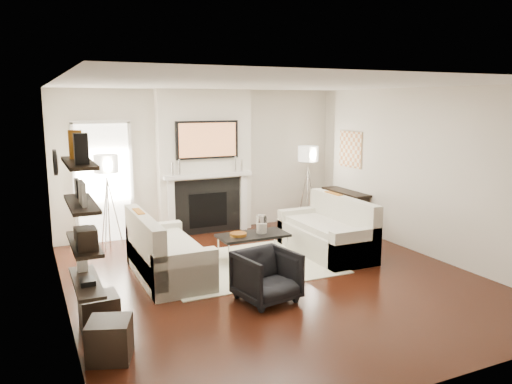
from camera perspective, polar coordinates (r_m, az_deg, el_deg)
name	(u,v)px	position (r m, az deg, el deg)	size (l,w,h in m)	color
room_envelope	(275,185)	(6.84, 2.13, 0.83)	(6.00, 6.00, 6.00)	#32140B
chimney_breast	(205,162)	(9.47, -5.87, 3.43)	(1.80, 0.25, 2.70)	silver
fireplace_surround	(208,206)	(9.48, -5.51, -1.65)	(1.30, 0.02, 1.04)	black
firebox	(208,210)	(9.49, -5.49, -2.07)	(0.75, 0.02, 0.65)	black
mantel_pilaster_l	(171,209)	(9.23, -9.66, -1.88)	(0.12, 0.08, 1.10)	white
mantel_pilaster_r	(243,202)	(9.70, -1.44, -1.14)	(0.12, 0.08, 1.10)	white
mantel_shelf	(208,175)	(9.32, -5.47, 1.90)	(1.70, 0.18, 0.07)	white
tv_body	(207,140)	(9.27, -5.59, 5.96)	(1.20, 0.06, 0.70)	black
tv_screen	(208,140)	(9.24, -5.52, 5.95)	(1.10, 0.01, 0.62)	#BF723F
candlestick_l_tall	(179,167)	(9.14, -8.76, 2.83)	(0.04, 0.04, 0.30)	silver
candlestick_l_short	(172,169)	(9.11, -9.54, 2.59)	(0.04, 0.04, 0.24)	silver
candlestick_r_tall	(235,164)	(9.51, -2.38, 3.23)	(0.04, 0.04, 0.30)	silver
candlestick_r_short	(242,165)	(9.56, -1.66, 3.09)	(0.04, 0.04, 0.24)	silver
hallway_panel	(104,184)	(9.18, -17.02, 0.92)	(0.90, 0.02, 2.10)	white
door_trim_l	(75,186)	(9.10, -19.99, 0.67)	(0.06, 0.06, 2.16)	white
door_trim_r	(131,182)	(9.24, -14.06, 1.12)	(0.06, 0.06, 2.16)	white
door_trim_top	(100,122)	(9.05, -17.36, 7.66)	(1.02, 0.06, 0.06)	white
rug	(246,265)	(7.74, -1.19, -8.31)	(2.60, 2.00, 0.01)	beige
loveseat_left_base	(169,263)	(7.29, -9.94, -7.96)	(0.85, 1.80, 0.42)	beige
loveseat_left_back	(144,244)	(7.12, -12.63, -5.83)	(0.18, 1.80, 0.80)	beige
loveseat_left_arm_n	(185,274)	(6.52, -8.06, -9.28)	(0.85, 0.18, 0.60)	beige
loveseat_left_arm_s	(155,242)	(8.02, -11.50, -5.65)	(0.85, 0.18, 0.60)	beige
loveseat_left_cushion	(172,245)	(7.23, -9.62, -5.96)	(0.63, 1.44, 0.10)	beige
pillow_left_orange	(139,225)	(7.36, -13.21, -3.70)	(0.10, 0.42, 0.42)	#A35E14
pillow_left_charcoal	(149,236)	(6.79, -12.14, -4.92)	(0.10, 0.40, 0.40)	black
loveseat_right_base	(325,241)	(8.33, 7.94, -5.57)	(0.85, 1.80, 0.42)	beige
loveseat_right_back	(343,220)	(8.44, 9.90, -3.21)	(0.18, 1.80, 0.80)	beige
loveseat_right_arm_n	(355,249)	(7.67, 11.27, -6.37)	(0.85, 0.18, 0.60)	beige
loveseat_right_arm_s	(301,225)	(8.97, 5.13, -3.76)	(0.85, 0.18, 0.60)	beige
loveseat_right_cushion	(323,226)	(8.24, 7.69, -3.88)	(0.63, 1.44, 0.10)	beige
pillow_right_orange	(333,205)	(8.63, 8.81, -1.48)	(0.10, 0.42, 0.42)	#A35E14
pillow_right_charcoal	(354,213)	(8.16, 11.15, -2.32)	(0.10, 0.40, 0.40)	black
coffee_table	(253,235)	(7.87, -0.36, -4.98)	(1.10, 0.55, 0.04)	black
coffee_leg_nw	(229,256)	(7.55, -3.13, -7.33)	(0.02, 0.02, 0.38)	silver
coffee_leg_ne	(287,248)	(7.96, 3.60, -6.40)	(0.02, 0.02, 0.38)	silver
coffee_leg_sw	(218,248)	(7.94, -4.33, -6.45)	(0.02, 0.02, 0.38)	silver
coffee_leg_se	(275,241)	(8.33, 2.14, -5.62)	(0.02, 0.02, 0.38)	silver
hurricane_glass	(261,224)	(7.90, 0.63, -3.73)	(0.17, 0.17, 0.30)	white
hurricane_candle	(261,228)	(7.91, 0.63, -4.19)	(0.11, 0.11, 0.17)	white
copper_bowl	(238,234)	(7.76, -2.04, -4.86)	(0.26, 0.26, 0.04)	#AF661D
armchair	(267,274)	(6.32, 1.24, -9.33)	(0.68, 0.64, 0.70)	black
lamp_left_post	(109,213)	(8.87, -16.49, -2.33)	(0.02, 0.02, 1.20)	silver
lamp_left_shade	(106,164)	(8.73, -16.78, 3.12)	(0.40, 0.40, 0.30)	white
lamp_left_leg_a	(115,213)	(8.89, -15.79, -2.27)	(0.02, 0.02, 1.25)	silver
lamp_left_leg_b	(104,212)	(8.96, -16.93, -2.23)	(0.02, 0.02, 1.25)	silver
lamp_left_leg_c	(106,215)	(8.77, -16.75, -2.48)	(0.02, 0.02, 1.25)	silver
lamp_right_post	(307,196)	(10.13, 5.89, -0.41)	(0.02, 0.02, 1.20)	silver
lamp_right_shade	(308,154)	(10.01, 5.98, 4.37)	(0.40, 0.40, 0.30)	white
lamp_right_leg_a	(312,195)	(10.19, 6.42, -0.37)	(0.02, 0.02, 1.25)	silver
lamp_right_leg_b	(303,195)	(10.18, 5.35, -0.35)	(0.02, 0.02, 1.25)	silver
lamp_right_leg_c	(307,197)	(10.02, 5.90, -0.53)	(0.02, 0.02, 1.25)	silver
console_top	(346,192)	(9.91, 10.21, 0.00)	(0.35, 1.20, 0.04)	black
console_leg_n	(362,216)	(9.55, 12.04, -2.75)	(0.30, 0.04, 0.71)	black
console_leg_s	(330,206)	(10.43, 8.41, -1.54)	(0.30, 0.04, 0.71)	black
wall_art	(351,149)	(9.98, 10.76, 4.81)	(0.03, 0.70, 0.70)	tan
shelf_bottom	(86,282)	(5.33, -18.81, -9.74)	(0.25, 1.00, 0.04)	black
shelf_lower	(84,244)	(5.21, -19.06, -5.60)	(0.25, 1.00, 0.04)	black
shelf_upper	(81,204)	(5.12, -19.32, -1.28)	(0.25, 1.00, 0.04)	black
shelf_top	(79,163)	(5.06, -19.59, 3.17)	(0.25, 1.00, 0.04)	black
decor_magfile_a	(81,149)	(4.76, -19.36, 4.68)	(0.12, 0.10, 0.28)	black
decor_magfile_b	(75,145)	(5.26, -19.94, 5.13)	(0.12, 0.10, 0.28)	#A35E14
decor_frame_a	(82,193)	(4.96, -19.24, -0.13)	(0.04, 0.30, 0.22)	white
decor_frame_b	(77,188)	(5.40, -19.74, 0.43)	(0.04, 0.22, 0.18)	black
decor_wine_rack	(87,239)	(4.92, -18.79, -5.09)	(0.18, 0.25, 0.20)	black
decor_box_small	(82,232)	(5.33, -19.29, -4.38)	(0.15, 0.12, 0.12)	black
decor_books	(87,281)	(5.22, -18.71, -9.65)	(0.14, 0.20, 0.05)	black
decor_box_tall	(82,263)	(5.60, -19.25, -7.64)	(0.10, 0.10, 0.18)	white
clock_rim	(55,162)	(6.95, -21.99, 3.15)	(0.34, 0.34, 0.04)	black
clock_face	(57,162)	(6.95, -21.78, 3.17)	(0.29, 0.29, 0.01)	white
ottoman_near	(99,312)	(5.87, -17.46, -13.00)	(0.40, 0.40, 0.40)	black
ottoman_far	(110,340)	(5.24, -16.36, -15.89)	(0.40, 0.40, 0.40)	black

